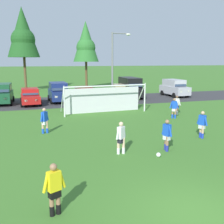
{
  "coord_description": "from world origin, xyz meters",
  "views": [
    {
      "loc": [
        -4.5,
        -6.22,
        4.58
      ],
      "look_at": [
        0.71,
        10.72,
        1.12
      ],
      "focal_mm": 42.34,
      "sensor_mm": 36.0,
      "label": 1
    }
  ],
  "objects_px": {
    "player_winger_left": "(167,135)",
    "player_winger_right": "(174,108)",
    "parked_car_slot_center_left": "(30,96)",
    "soccer_ball": "(158,155)",
    "parked_car_slot_left": "(2,94)",
    "parked_car_slot_center_right": "(84,94)",
    "parked_car_slot_right": "(120,91)",
    "street_lamp": "(114,69)",
    "parked_car_slot_far_right": "(130,87)",
    "player_striker_near": "(121,138)",
    "referee": "(54,190)",
    "parked_car_slot_end": "(174,88)",
    "player_midfield_center": "(45,121)",
    "parked_car_slot_center": "(58,92)",
    "soccer_goal": "(104,98)",
    "player_trailing_back": "(202,125)",
    "player_defender_far": "(177,105)"
  },
  "relations": [
    {
      "from": "player_winger_left",
      "to": "player_winger_right",
      "type": "height_order",
      "value": "same"
    },
    {
      "from": "soccer_goal",
      "to": "street_lamp",
      "type": "bearing_deg",
      "value": 52.84
    },
    {
      "from": "parked_car_slot_center_left",
      "to": "parked_car_slot_far_right",
      "type": "xyz_separation_m",
      "value": [
        11.91,
        1.87,
        0.47
      ]
    },
    {
      "from": "parked_car_slot_left",
      "to": "player_defender_far",
      "type": "bearing_deg",
      "value": -35.13
    },
    {
      "from": "parked_car_slot_right",
      "to": "parked_car_slot_far_right",
      "type": "xyz_separation_m",
      "value": [
        1.29,
        0.03,
        0.47
      ]
    },
    {
      "from": "referee",
      "to": "parked_car_slot_end",
      "type": "relative_size",
      "value": 0.35
    },
    {
      "from": "soccer_ball",
      "to": "soccer_goal",
      "type": "distance_m",
      "value": 11.64
    },
    {
      "from": "parked_car_slot_left",
      "to": "parked_car_slot_center_right",
      "type": "bearing_deg",
      "value": -8.59
    },
    {
      "from": "parked_car_slot_right",
      "to": "parked_car_slot_center_left",
      "type": "bearing_deg",
      "value": -170.18
    },
    {
      "from": "player_midfield_center",
      "to": "parked_car_slot_right",
      "type": "height_order",
      "value": "parked_car_slot_right"
    },
    {
      "from": "street_lamp",
      "to": "parked_car_slot_left",
      "type": "bearing_deg",
      "value": 152.58
    },
    {
      "from": "player_winger_left",
      "to": "parked_car_slot_center",
      "type": "xyz_separation_m",
      "value": [
        -3.59,
        18.43,
        0.29
      ]
    },
    {
      "from": "player_midfield_center",
      "to": "parked_car_slot_left",
      "type": "bearing_deg",
      "value": 105.41
    },
    {
      "from": "player_winger_left",
      "to": "parked_car_slot_far_right",
      "type": "xyz_separation_m",
      "value": [
        5.26,
        19.01,
        0.52
      ]
    },
    {
      "from": "soccer_goal",
      "to": "parked_car_slot_center_left",
      "type": "distance_m",
      "value": 8.9
    },
    {
      "from": "soccer_goal",
      "to": "parked_car_slot_right",
      "type": "distance_m",
      "value": 9.22
    },
    {
      "from": "player_trailing_back",
      "to": "parked_car_slot_left",
      "type": "xyz_separation_m",
      "value": [
        -12.61,
        17.17,
        0.29
      ]
    },
    {
      "from": "player_winger_right",
      "to": "parked_car_slot_end",
      "type": "xyz_separation_m",
      "value": [
        6.96,
        11.95,
        0.29
      ]
    },
    {
      "from": "player_winger_left",
      "to": "soccer_ball",
      "type": "bearing_deg",
      "value": -138.13
    },
    {
      "from": "parked_car_slot_end",
      "to": "street_lamp",
      "type": "bearing_deg",
      "value": -150.31
    },
    {
      "from": "parked_car_slot_center",
      "to": "parked_car_slot_end",
      "type": "relative_size",
      "value": 0.99
    },
    {
      "from": "parked_car_slot_center",
      "to": "parked_car_slot_right",
      "type": "height_order",
      "value": "parked_car_slot_center"
    },
    {
      "from": "referee",
      "to": "parked_car_slot_end",
      "type": "xyz_separation_m",
      "value": [
        17.34,
        22.94,
        0.29
      ]
    },
    {
      "from": "referee",
      "to": "player_defender_far",
      "type": "relative_size",
      "value": 1.0
    },
    {
      "from": "player_winger_right",
      "to": "parked_car_slot_left",
      "type": "relative_size",
      "value": 0.35
    },
    {
      "from": "parked_car_slot_center_right",
      "to": "street_lamp",
      "type": "bearing_deg",
      "value": -62.99
    },
    {
      "from": "referee",
      "to": "parked_car_slot_center_right",
      "type": "relative_size",
      "value": 0.39
    },
    {
      "from": "parked_car_slot_far_right",
      "to": "parked_car_slot_center",
      "type": "bearing_deg",
      "value": -176.29
    },
    {
      "from": "street_lamp",
      "to": "player_winger_left",
      "type": "bearing_deg",
      "value": -95.62
    },
    {
      "from": "player_winger_left",
      "to": "parked_car_slot_end",
      "type": "bearing_deg",
      "value": 58.86
    },
    {
      "from": "soccer_ball",
      "to": "player_winger_right",
      "type": "xyz_separation_m",
      "value": [
        5.17,
        7.51,
        0.71
      ]
    },
    {
      "from": "parked_car_slot_center_left",
      "to": "soccer_ball",
      "type": "bearing_deg",
      "value": -71.9
    },
    {
      "from": "referee",
      "to": "soccer_ball",
      "type": "bearing_deg",
      "value": 33.77
    },
    {
      "from": "player_striker_near",
      "to": "parked_car_slot_center_left",
      "type": "relative_size",
      "value": 0.38
    },
    {
      "from": "player_defender_far",
      "to": "parked_car_slot_end",
      "type": "bearing_deg",
      "value": 60.8
    },
    {
      "from": "referee",
      "to": "parked_car_slot_right",
      "type": "bearing_deg",
      "value": 66.68
    },
    {
      "from": "soccer_goal",
      "to": "player_winger_right",
      "type": "distance_m",
      "value": 6.24
    },
    {
      "from": "parked_car_slot_center",
      "to": "player_winger_right",
      "type": "bearing_deg",
      "value": -55.67
    },
    {
      "from": "player_winger_right",
      "to": "player_defender_far",
      "type": "bearing_deg",
      "value": 52.44
    },
    {
      "from": "soccer_ball",
      "to": "parked_car_slot_center_right",
      "type": "relative_size",
      "value": 0.05
    },
    {
      "from": "soccer_goal",
      "to": "player_striker_near",
      "type": "bearing_deg",
      "value": -100.85
    },
    {
      "from": "player_defender_far",
      "to": "parked_car_slot_center_right",
      "type": "xyz_separation_m",
      "value": [
        -6.3,
        9.17,
        0.05
      ]
    },
    {
      "from": "parked_car_slot_far_right",
      "to": "referee",
      "type": "bearing_deg",
      "value": -115.91
    },
    {
      "from": "player_winger_right",
      "to": "parked_car_slot_center_left",
      "type": "relative_size",
      "value": 0.38
    },
    {
      "from": "soccer_ball",
      "to": "player_trailing_back",
      "type": "xyz_separation_m",
      "value": [
        3.94,
        2.15,
        0.71
      ]
    },
    {
      "from": "player_striker_near",
      "to": "player_midfield_center",
      "type": "height_order",
      "value": "same"
    },
    {
      "from": "soccer_goal",
      "to": "parked_car_slot_center",
      "type": "bearing_deg",
      "value": 113.04
    },
    {
      "from": "parked_car_slot_left",
      "to": "soccer_ball",
      "type": "bearing_deg",
      "value": -65.83
    },
    {
      "from": "parked_car_slot_far_right",
      "to": "parked_car_slot_center_right",
      "type": "bearing_deg",
      "value": -164.55
    },
    {
      "from": "referee",
      "to": "parked_car_slot_center_right",
      "type": "height_order",
      "value": "parked_car_slot_center_right"
    }
  ]
}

